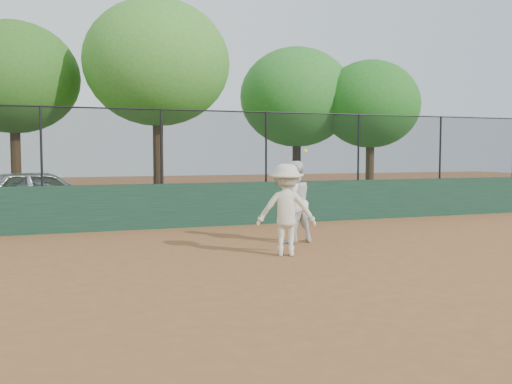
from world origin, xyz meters
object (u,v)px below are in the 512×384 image
object	(u,v)px
parked_car	(41,193)
player_second	(293,202)
tree_4	(371,104)
tree_2	(157,63)
tree_3	(297,98)
tree_1	(14,78)
player_main	(286,210)

from	to	relation	value
parked_car	player_second	distance (m)	8.92
parked_car	tree_4	bearing A→B (deg)	-93.29
tree_2	tree_3	bearing A→B (deg)	19.58
tree_3	tree_4	distance (m)	3.09
tree_1	tree_4	size ratio (longest dim) A/B	1.13
tree_4	tree_3	bearing A→B (deg)	150.14
tree_2	player_second	bearing A→B (deg)	-79.46
parked_car	player_main	world-z (taller)	player_main
parked_car	tree_2	world-z (taller)	tree_2
tree_1	tree_2	world-z (taller)	tree_2
parked_car	player_second	world-z (taller)	player_second
player_second	tree_3	bearing A→B (deg)	-122.84
parked_car	tree_3	xyz separation A→B (m)	(10.21, 3.42, 3.59)
parked_car	tree_3	distance (m)	11.35
parked_car	tree_1	world-z (taller)	tree_1
parked_car	tree_3	world-z (taller)	tree_3
parked_car	tree_2	distance (m)	5.96
parked_car	player_main	size ratio (longest dim) A/B	2.14
player_second	player_main	distance (m)	1.62
parked_car	player_second	xyz separation A→B (m)	(5.42, -7.09, 0.16)
tree_1	tree_2	xyz separation A→B (m)	(4.71, -1.86, 0.49)
player_main	tree_2	distance (m)	10.58
player_main	tree_2	world-z (taller)	tree_2
player_main	tree_3	xyz separation A→B (m)	(5.58, 11.93, 3.45)
parked_car	player_second	bearing A→B (deg)	-154.24
player_second	tree_4	size ratio (longest dim) A/B	0.32
player_second	tree_3	distance (m)	12.05
tree_1	tree_4	world-z (taller)	tree_1
tree_2	tree_4	size ratio (longest dim) A/B	1.26
player_main	tree_1	bearing A→B (deg)	115.32
tree_1	parked_car	bearing A→B (deg)	-74.74
tree_3	tree_1	bearing A→B (deg)	-177.95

